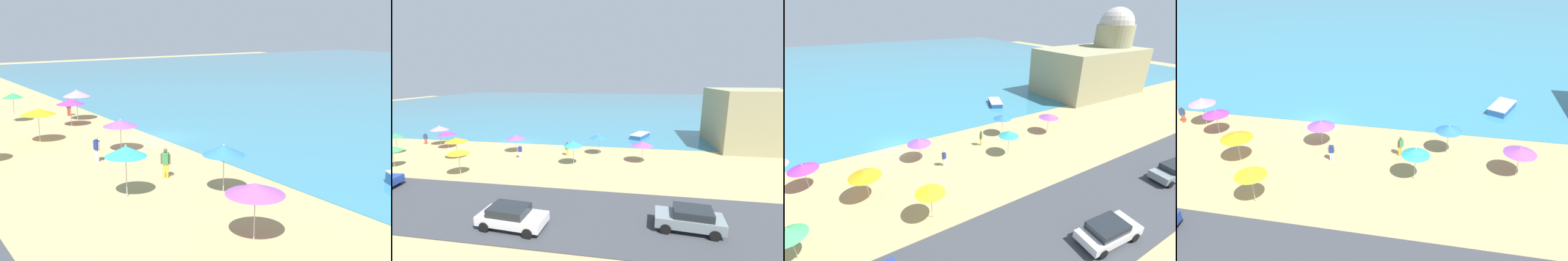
% 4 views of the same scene
% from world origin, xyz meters
% --- Properties ---
extents(ground_plane, '(160.00, 160.00, 0.00)m').
position_xyz_m(ground_plane, '(0.00, 0.00, 0.00)').
color(ground_plane, tan).
extents(sea, '(150.00, 110.00, 0.05)m').
position_xyz_m(sea, '(0.00, 55.00, 0.03)').
color(sea, teal).
rests_on(sea, ground_plane).
extents(beach_umbrella_0, '(2.45, 2.45, 2.53)m').
position_xyz_m(beach_umbrella_0, '(-3.94, -7.72, 2.23)').
color(beach_umbrella_0, '#B2B2B7').
rests_on(beach_umbrella_0, ground_plane).
extents(beach_umbrella_1, '(2.36, 2.36, 2.41)m').
position_xyz_m(beach_umbrella_1, '(17.14, -5.69, 2.12)').
color(beach_umbrella_1, '#B2B2B7').
rests_on(beach_umbrella_1, ground_plane).
extents(beach_umbrella_2, '(2.34, 2.34, 2.74)m').
position_xyz_m(beach_umbrella_2, '(-10.22, -2.48, 2.39)').
color(beach_umbrella_2, '#B2B2B7').
rests_on(beach_umbrella_2, ground_plane).
extents(beach_umbrella_3, '(2.28, 2.28, 2.33)m').
position_xyz_m(beach_umbrella_3, '(-8.09, -3.83, 2.04)').
color(beach_umbrella_3, '#B2B2B7').
rests_on(beach_umbrella_3, ground_plane).
extents(beach_umbrella_5, '(2.08, 2.08, 2.63)m').
position_xyz_m(beach_umbrella_5, '(9.79, -7.60, 2.30)').
color(beach_umbrella_5, '#B2B2B7').
rests_on(beach_umbrella_5, ground_plane).
extents(beach_umbrella_6, '(2.11, 2.11, 2.59)m').
position_xyz_m(beach_umbrella_6, '(-0.39, -12.35, 2.32)').
color(beach_umbrella_6, '#B2B2B7').
rests_on(beach_umbrella_6, ground_plane).
extents(beach_umbrella_7, '(2.32, 2.32, 2.18)m').
position_xyz_m(beach_umbrella_7, '(1.59, -3.96, 1.89)').
color(beach_umbrella_7, '#B2B2B7').
rests_on(beach_umbrella_7, ground_plane).
extents(beach_umbrella_8, '(2.15, 2.15, 2.52)m').
position_xyz_m(beach_umbrella_8, '(12.03, -3.32, 2.20)').
color(beach_umbrella_8, '#B2B2B7').
rests_on(beach_umbrella_8, ground_plane).
extents(bather_0, '(0.55, 0.31, 1.60)m').
position_xyz_m(bather_0, '(3.16, -6.35, 0.89)').
color(bather_0, white).
rests_on(bather_0, ground_plane).
extents(bather_1, '(0.49, 0.38, 1.63)m').
position_xyz_m(bather_1, '(-12.64, -2.41, 0.91)').
color(bather_1, '#F63825').
rests_on(bather_1, ground_plane).
extents(bather_2, '(0.44, 0.41, 1.70)m').
position_xyz_m(bather_2, '(8.35, -4.51, 0.95)').
color(bather_2, yellow).
rests_on(bather_2, ground_plane).
extents(skiff_nearshore, '(3.17, 4.39, 0.66)m').
position_xyz_m(skiff_nearshore, '(17.32, 6.16, 0.38)').
color(skiff_nearshore, '#295896').
rests_on(skiff_nearshore, sea).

